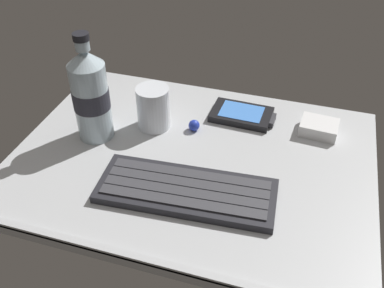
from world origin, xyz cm
name	(u,v)px	position (x,y,z in cm)	size (l,w,h in cm)	color
ground_plane	(192,162)	(0.00, -0.23, -0.99)	(64.00, 48.00, 2.80)	#B7BABC
keyboard	(186,190)	(1.89, -9.29, 0.81)	(29.70, 13.00, 1.70)	#232328
handheld_device	(242,115)	(6.03, 14.91, 0.73)	(12.99, 8.02, 1.50)	black
juice_cup	(153,109)	(-9.95, 7.05, 3.91)	(6.40, 6.40, 8.50)	silver
water_bottle	(91,95)	(-19.46, 1.05, 9.01)	(6.73, 6.73, 20.80)	silver
charger_block	(319,128)	(21.20, 14.23, 1.20)	(7.00, 5.60, 2.40)	white
trackball_mouse	(194,125)	(-2.04, 8.00, 1.10)	(2.20, 2.20, 2.20)	#2338B2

